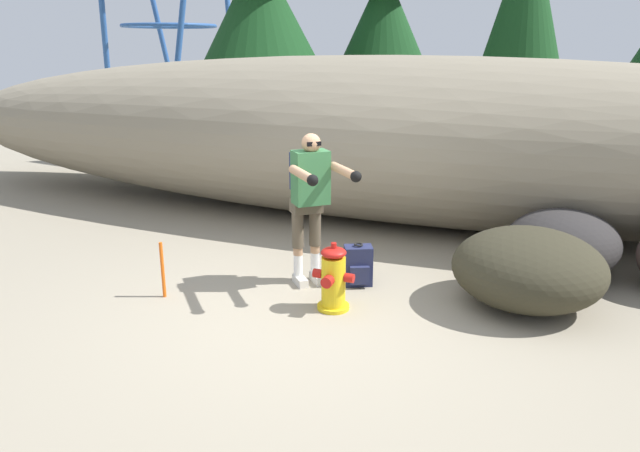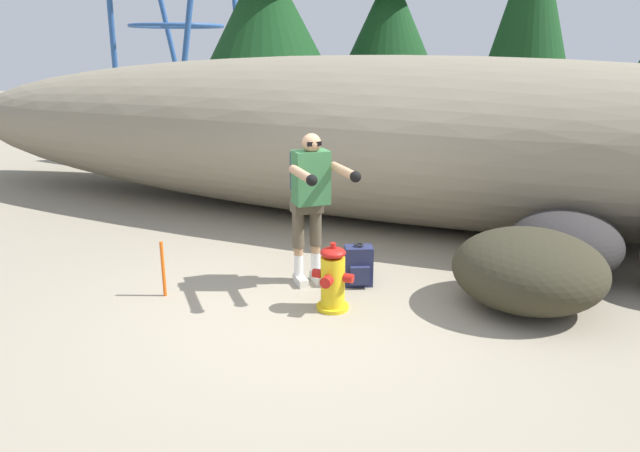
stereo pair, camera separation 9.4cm
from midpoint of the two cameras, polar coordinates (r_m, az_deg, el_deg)
The scene contains 9 objects.
ground_plane at distance 5.96m, azimuth -2.48°, elevation -8.34°, with size 56.00×56.00×0.04m, color gray.
dirt_embankment at distance 8.91m, azimuth 6.98°, elevation 8.28°, with size 16.99×3.20×2.39m, color gray.
fire_hydrant at distance 5.87m, azimuth 0.83°, elevation -5.15°, with size 0.42×0.37×0.69m.
utility_worker at distance 6.23m, azimuth -1.41°, elevation 3.36°, with size 0.95×0.97×1.67m.
spare_backpack at distance 6.50m, azimuth 3.27°, elevation -3.85°, with size 0.36×0.35×0.47m.
boulder_large at distance 6.25m, azimuth 18.97°, elevation -3.89°, with size 1.41×1.50×0.80m, color #322F21.
boulder_small at distance 7.18m, azimuth 21.87°, elevation -1.61°, with size 1.17×1.28×0.78m, color #2D2B2A.
pine_tree_left at distance 14.16m, azimuth 5.95°, elevation 20.54°, with size 2.32×2.32×5.84m.
survey_stake at distance 6.37m, azimuth -15.29°, elevation -4.09°, with size 0.04×0.04×0.60m, color #E55914.
Camera 1 is at (2.17, -4.93, 2.53)m, focal length 33.31 mm.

